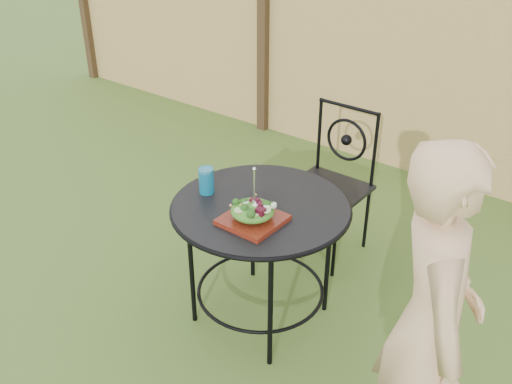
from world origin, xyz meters
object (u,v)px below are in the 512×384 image
at_px(patio_table, 261,228).
at_px(salad_plate, 253,220).
at_px(diner, 430,324).
at_px(patio_chair, 331,179).

distance_m(patio_table, salad_plate, 0.23).
bearing_deg(salad_plate, diner, -9.86).
bearing_deg(patio_chair, salad_plate, -81.98).
bearing_deg(diner, patio_chair, 13.42).
height_order(diner, salad_plate, diner).
bearing_deg(salad_plate, patio_table, 114.28).
distance_m(patio_table, patio_chair, 0.82).
height_order(patio_table, patio_chair, patio_chair).
xyz_separation_m(patio_table, patio_chair, (-0.07, 0.81, -0.08)).
xyz_separation_m(patio_table, diner, (1.03, -0.32, 0.16)).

